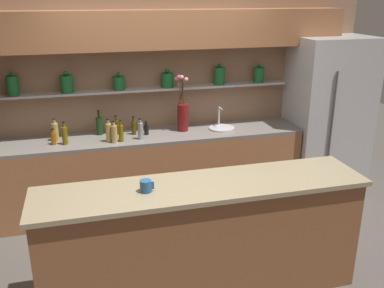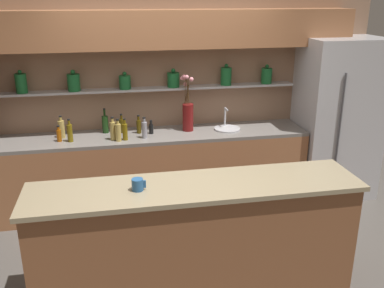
{
  "view_description": "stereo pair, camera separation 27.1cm",
  "coord_description": "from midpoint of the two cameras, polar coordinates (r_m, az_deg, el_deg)",
  "views": [
    {
      "loc": [
        -0.88,
        -3.43,
        2.47
      ],
      "look_at": [
        0.13,
        0.4,
        1.07
      ],
      "focal_mm": 40.0,
      "sensor_mm": 36.0,
      "label": 1
    },
    {
      "loc": [
        -0.62,
        -3.49,
        2.47
      ],
      "look_at": [
        0.13,
        0.4,
        1.07
      ],
      "focal_mm": 40.0,
      "sensor_mm": 36.0,
      "label": 2
    }
  ],
  "objects": [
    {
      "name": "ground_plane",
      "position": [
        4.32,
        1.15,
        -15.41
      ],
      "size": [
        12.0,
        12.0,
        0.0
      ],
      "primitive_type": "plane",
      "color": "#4C4742"
    },
    {
      "name": "back_wall_unit",
      "position": [
        5.13,
        -2.36,
        9.13
      ],
      "size": [
        5.2,
        0.44,
        2.6
      ],
      "color": "#937056",
      "rests_on": "ground_plane"
    },
    {
      "name": "back_counter_unit",
      "position": [
        5.15,
        -3.24,
        -3.53
      ],
      "size": [
        3.56,
        0.62,
        0.92
      ],
      "color": "#99603D",
      "rests_on": "ground_plane"
    },
    {
      "name": "island_counter",
      "position": [
        3.68,
        2.64,
        -12.65
      ],
      "size": [
        2.71,
        0.61,
        1.02
      ],
      "color": "brown",
      "rests_on": "ground_plane"
    },
    {
      "name": "refrigerator",
      "position": [
        5.67,
        20.09,
        3.16
      ],
      "size": [
        0.94,
        0.73,
        1.98
      ],
      "color": "#B7B7BC",
      "rests_on": "ground_plane"
    },
    {
      "name": "flower_vase",
      "position": [
        5.05,
        0.97,
        4.08
      ],
      "size": [
        0.15,
        0.17,
        0.68
      ],
      "color": "maroon",
      "rests_on": "back_counter_unit"
    },
    {
      "name": "sink_fixture",
      "position": [
        5.17,
        6.21,
        2.17
      ],
      "size": [
        0.31,
        0.31,
        0.25
      ],
      "color": "#B7B7BC",
      "rests_on": "back_counter_unit"
    },
    {
      "name": "bottle_spirit_0",
      "position": [
        5.0,
        -15.53,
        1.96
      ],
      "size": [
        0.07,
        0.07,
        0.26
      ],
      "color": "tan",
      "rests_on": "back_counter_unit"
    },
    {
      "name": "bottle_spirit_1",
      "position": [
        4.75,
        -8.2,
        1.59
      ],
      "size": [
        0.06,
        0.06,
        0.25
      ],
      "color": "tan",
      "rests_on": "back_counter_unit"
    },
    {
      "name": "bottle_sauce_2",
      "position": [
        4.98,
        -3.92,
        2.12
      ],
      "size": [
        0.05,
        0.05,
        0.16
      ],
      "color": "black",
      "rests_on": "back_counter_unit"
    },
    {
      "name": "bottle_oil_3",
      "position": [
        4.78,
        -7.33,
        1.68
      ],
      "size": [
        0.06,
        0.06,
        0.25
      ],
      "color": "brown",
      "rests_on": "back_counter_unit"
    },
    {
      "name": "bottle_spirit_4",
      "position": [
        4.82,
        -4.76,
        1.95
      ],
      "size": [
        0.06,
        0.06,
        0.24
      ],
      "color": "gray",
      "rests_on": "back_counter_unit"
    },
    {
      "name": "bottle_wine_5",
      "position": [
        5.07,
        -10.01,
        2.65
      ],
      "size": [
        0.07,
        0.07,
        0.29
      ],
      "color": "#193814",
      "rests_on": "back_counter_unit"
    },
    {
      "name": "bottle_oil_6",
      "position": [
        5.05,
        -7.84,
        2.48
      ],
      "size": [
        0.06,
        0.06,
        0.22
      ],
      "color": "#47380A",
      "rests_on": "back_counter_unit"
    },
    {
      "name": "bottle_oil_7",
      "position": [
        5.0,
        -5.58,
        2.4
      ],
      "size": [
        0.05,
        0.05,
        0.22
      ],
      "color": "#47380A",
      "rests_on": "back_counter_unit"
    },
    {
      "name": "bottle_sauce_8",
      "position": [
        4.88,
        -15.82,
        1.17
      ],
      "size": [
        0.05,
        0.05,
        0.18
      ],
      "color": "#9E4C0A",
      "rests_on": "back_counter_unit"
    },
    {
      "name": "bottle_spirit_9",
      "position": [
        4.8,
        -8.92,
        1.8
      ],
      "size": [
        0.06,
        0.06,
        0.26
      ],
      "color": "tan",
      "rests_on": "back_counter_unit"
    },
    {
      "name": "bottle_oil_10",
      "position": [
        4.84,
        -14.44,
        1.49
      ],
      "size": [
        0.06,
        0.06,
        0.26
      ],
      "color": "brown",
      "rests_on": "back_counter_unit"
    },
    {
      "name": "coffee_mug",
      "position": [
        3.33,
        -4.95,
        -5.45
      ],
      "size": [
        0.11,
        0.09,
        0.1
      ],
      "color": "#235184",
      "rests_on": "island_counter"
    }
  ]
}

